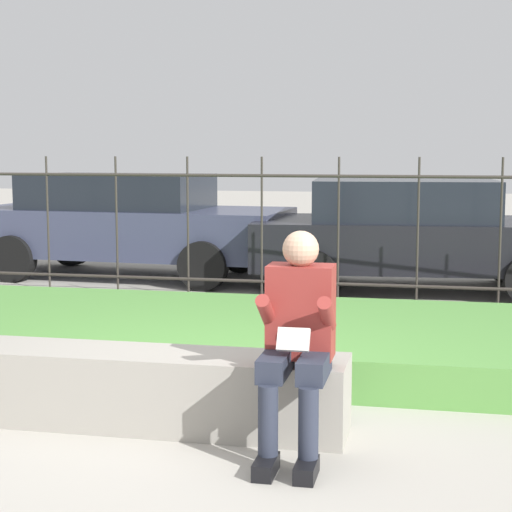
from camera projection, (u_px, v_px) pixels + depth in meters
The scene contains 7 objects.
ground_plane at pixel (201, 429), 5.33m from camera, with size 60.00×60.00×0.00m, color #A8A399.
stone_bench at pixel (150, 393), 5.38m from camera, with size 2.49×0.50×0.48m.
person_seated_reader at pixel (298, 333), 4.84m from camera, with size 0.42×0.73×1.28m.
grass_berm at pixel (263, 338), 7.22m from camera, with size 10.16×2.52×0.31m.
iron_fence at pixel (300, 232), 9.00m from camera, with size 8.16×0.03×1.66m.
car_parked_center at pixel (413, 232), 10.49m from camera, with size 4.06×2.21×1.37m.
car_parked_left at pixel (128, 223), 11.64m from camera, with size 4.37×2.06×1.40m.
Camera 1 is at (1.40, -4.98, 1.74)m, focal length 60.00 mm.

